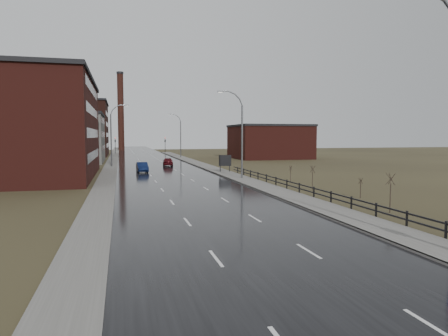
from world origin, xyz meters
TOP-DOWN VIEW (x-y plane):
  - ground at (0.00, 0.00)m, footprint 320.00×320.00m
  - road at (0.00, 60.00)m, footprint 14.00×300.00m
  - sidewalk_right at (8.60, 35.00)m, footprint 3.20×180.00m
  - curb_right at (7.08, 35.00)m, footprint 0.16×180.00m
  - sidewalk_left at (-8.20, 60.00)m, footprint 2.40×260.00m
  - warehouse_near at (-20.99, 45.00)m, footprint 22.44×28.56m
  - warehouse_mid at (-17.99, 78.00)m, footprint 16.32×20.40m
  - warehouse_far at (-22.99, 108.00)m, footprint 26.52×24.48m
  - building_right at (30.30, 82.00)m, footprint 18.36×16.32m
  - smokestack at (-6.00, 150.00)m, footprint 2.70×2.70m
  - streetlight_right_mid at (8.50, 36.00)m, footprint 3.36×0.28m
  - streetlight_left at (-7.70, 62.00)m, footprint 3.36×0.28m
  - streetlight_right_far at (8.50, 90.00)m, footprint 3.36×0.28m
  - guardrail at (10.30, 18.31)m, footprint 0.10×53.05m
  - shrub_c at (12.57, 11.55)m, footprint 0.69×0.72m
  - shrub_d at (14.61, 18.35)m, footprint 0.44×0.46m
  - shrub_e at (12.78, 24.14)m, footprint 0.61×0.64m
  - shrub_f at (13.93, 32.24)m, footprint 0.47×0.50m
  - billboard at (9.10, 45.78)m, footprint 1.96×0.17m
  - traffic_light_left at (-8.00, 120.00)m, footprint 0.58×2.73m
  - traffic_light_right at (8.00, 120.00)m, footprint 0.58×2.73m
  - car_near at (-3.18, 49.74)m, footprint 1.78×4.63m
  - car_far at (2.19, 61.76)m, footprint 2.30×4.80m

SIDE VIEW (x-z plane):
  - ground at x=0.00m, z-range 0.00..0.00m
  - road at x=0.00m, z-range 0.00..0.06m
  - sidewalk_left at x=-8.20m, z-range 0.00..0.12m
  - sidewalk_right at x=8.60m, z-range 0.00..0.18m
  - curb_right at x=7.08m, z-range 0.00..0.18m
  - guardrail at x=10.30m, z-range 0.16..1.26m
  - car_near at x=-3.18m, z-range 0.00..1.51m
  - car_far at x=2.19m, z-range 0.00..1.58m
  - shrub_d at x=14.61m, z-range 0.06..1.89m
  - shrub_f at x=13.93m, z-range 0.06..2.04m
  - shrub_e at x=12.78m, z-range 0.08..2.65m
  - shrub_c at x=12.57m, z-range 0.09..3.02m
  - billboard at x=9.10m, z-range 0.44..3.16m
  - building_right at x=30.30m, z-range 0.01..8.51m
  - traffic_light_left at x=-8.00m, z-range 1.95..7.25m
  - traffic_light_right at x=8.00m, z-range 1.95..7.25m
  - warehouse_mid at x=-17.99m, z-range 0.01..10.51m
  - streetlight_right_mid at x=8.50m, z-range 0.16..11.51m
  - streetlight_left at x=-7.70m, z-range 0.16..11.51m
  - streetlight_right_far at x=8.50m, z-range 0.16..11.51m
  - warehouse_near at x=-20.99m, z-range 0.01..13.51m
  - warehouse_far at x=-22.99m, z-range 0.01..15.51m
  - smokestack at x=-6.00m, z-range 0.15..30.85m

